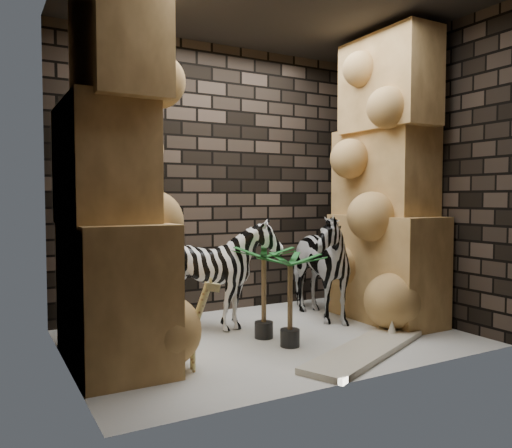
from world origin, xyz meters
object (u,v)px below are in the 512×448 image
surfboard (366,350)px  palm_back (290,300)px  palm_front (264,292)px  zebra_left (219,279)px  giraffe_toy (180,325)px  zebra_right (313,256)px

surfboard → palm_back: bearing=109.9°
palm_front → surfboard: bearing=-57.3°
zebra_left → giraffe_toy: 1.22m
zebra_left → palm_front: size_ratio=1.28×
zebra_right → palm_back: zebra_right is taller
palm_front → palm_back: palm_front is taller
zebra_right → surfboard: bearing=-97.8°
zebra_right → palm_back: size_ratio=1.63×
giraffe_toy → palm_front: size_ratio=0.83×
giraffe_toy → zebra_left: bearing=61.1°
palm_front → surfboard: 1.04m
zebra_left → giraffe_toy: zebra_left is taller
giraffe_toy → palm_back: bearing=17.6°
palm_front → surfboard: size_ratio=0.54×
surfboard → zebra_left: bearing=96.8°
zebra_left → palm_back: bearing=-75.2°
giraffe_toy → palm_front: 1.11m
zebra_left → palm_front: 0.52m
palm_front → surfboard: (0.52, -0.81, -0.40)m
zebra_right → palm_front: (-0.84, -0.41, -0.24)m
zebra_left → zebra_right: bearing=-8.8°
giraffe_toy → palm_front: bearing=35.7°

